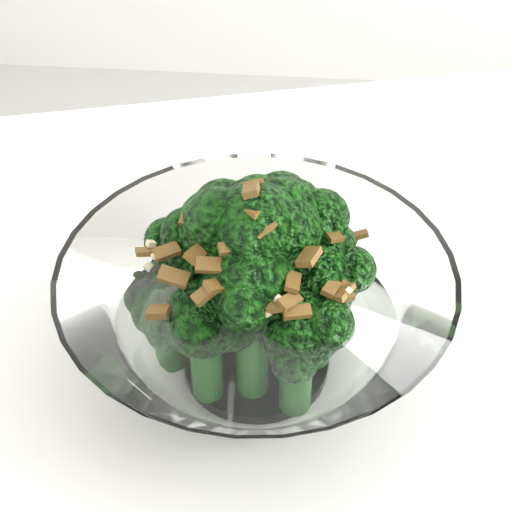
{
  "coord_description": "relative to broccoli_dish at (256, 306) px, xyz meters",
  "views": [
    {
      "loc": [
        -0.26,
        -0.33,
        1.15
      ],
      "look_at": [
        -0.29,
        0.01,
        0.85
      ],
      "focal_mm": 55.0,
      "sensor_mm": 36.0,
      "label": 1
    }
  ],
  "objects": [
    {
      "name": "broccoli_dish",
      "position": [
        0.0,
        0.0,
        0.0
      ],
      "size": [
        0.24,
        0.24,
        0.15
      ],
      "color": "white",
      "rests_on": "table"
    }
  ]
}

